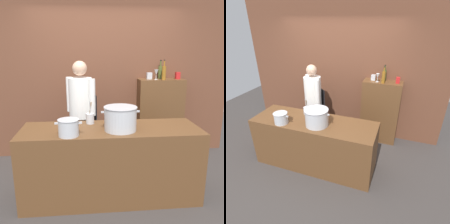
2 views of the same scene
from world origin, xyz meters
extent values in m
plane|color=#383330|center=(0.00, 0.00, 0.00)|extent=(8.00, 8.00, 0.00)
cube|color=brown|center=(0.00, 1.40, 1.50)|extent=(4.40, 0.10, 3.00)
cube|color=brown|center=(0.00, 0.00, 0.45)|extent=(2.13, 0.70, 0.90)
cube|color=brown|center=(0.95, 1.19, 0.67)|extent=(0.76, 0.32, 1.34)
cylinder|color=black|center=(-0.30, 0.70, 0.42)|extent=(0.14, 0.14, 0.84)
cylinder|color=black|center=(-0.45, 0.82, 0.42)|extent=(0.14, 0.14, 0.84)
cylinder|color=white|center=(-0.38, 0.76, 1.13)|extent=(0.34, 0.34, 0.58)
cube|color=black|center=(-0.26, 0.90, 0.89)|extent=(0.24, 0.21, 0.52)
cylinder|color=white|center=(-0.21, 0.62, 1.16)|extent=(0.09, 0.09, 0.52)
cylinder|color=white|center=(-0.54, 0.90, 1.16)|extent=(0.09, 0.09, 0.52)
sphere|color=tan|center=(-0.38, 0.76, 1.55)|extent=(0.21, 0.21, 0.21)
cylinder|color=#B7BABF|center=(0.10, -0.08, 1.03)|extent=(0.37, 0.37, 0.27)
cylinder|color=#B7BABF|center=(0.10, -0.08, 1.17)|extent=(0.39, 0.39, 0.01)
cube|color=#B7BABF|center=(-0.10, -0.08, 1.12)|extent=(0.04, 0.02, 0.02)
cube|color=#B7BABF|center=(0.31, -0.08, 1.12)|extent=(0.04, 0.02, 0.02)
cylinder|color=#B7BABF|center=(-0.48, -0.22, 0.99)|extent=(0.22, 0.22, 0.18)
cylinder|color=#B7BABF|center=(-0.48, -0.22, 1.08)|extent=(0.23, 0.23, 0.01)
cube|color=#B7BABF|center=(-0.61, -0.22, 1.04)|extent=(0.04, 0.02, 0.02)
cube|color=#B7BABF|center=(-0.35, -0.22, 1.04)|extent=(0.04, 0.02, 0.02)
cylinder|color=#B7BABF|center=(-0.25, 0.21, 0.97)|extent=(0.10, 0.10, 0.13)
cylinder|color=olive|center=(-0.24, 0.21, 1.05)|extent=(0.05, 0.04, 0.26)
cylinder|color=#B7BABF|center=(-0.24, 0.20, 1.06)|extent=(0.03, 0.02, 0.27)
cylinder|color=#B7BABF|center=(-0.25, 0.21, 1.04)|extent=(0.05, 0.02, 0.23)
cylinder|color=olive|center=(-0.24, 0.21, 1.01)|extent=(0.02, 0.03, 0.18)
cylinder|color=#8C5919|center=(0.96, 1.09, 1.45)|extent=(0.06, 0.06, 0.22)
cylinder|color=#8C5919|center=(0.96, 1.09, 1.60)|extent=(0.02, 0.02, 0.09)
cylinder|color=black|center=(0.96, 1.09, 1.65)|extent=(0.03, 0.03, 0.01)
cylinder|color=#475123|center=(0.95, 1.27, 1.44)|extent=(0.08, 0.08, 0.21)
cylinder|color=#475123|center=(0.95, 1.27, 1.59)|extent=(0.03, 0.03, 0.09)
cylinder|color=black|center=(0.95, 1.27, 1.64)|extent=(0.03, 0.03, 0.01)
cylinder|color=silver|center=(0.84, 1.13, 1.34)|extent=(0.06, 0.06, 0.01)
cylinder|color=silver|center=(0.84, 1.13, 1.38)|extent=(0.01, 0.01, 0.07)
cone|color=silver|center=(0.84, 1.13, 1.46)|extent=(0.07, 0.07, 0.09)
cube|color=#B2B2B7|center=(0.75, 1.22, 1.39)|extent=(0.08, 0.08, 0.11)
cube|color=red|center=(1.22, 1.19, 1.39)|extent=(0.07, 0.07, 0.11)
camera|label=1|loc=(-0.25, -2.74, 1.79)|focal=38.80mm
camera|label=2|loc=(1.32, -2.48, 2.49)|focal=30.50mm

